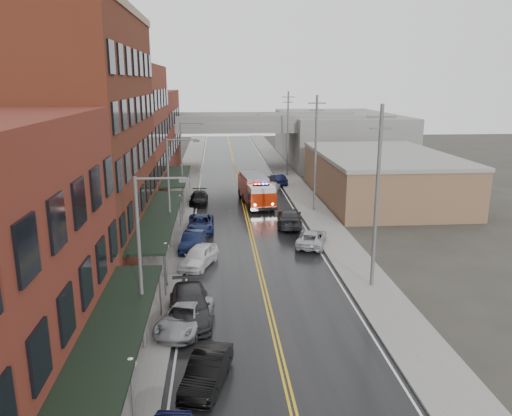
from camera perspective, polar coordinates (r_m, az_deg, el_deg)
road at (r=47.29m, az=-0.80°, el=-2.07°), size 11.00×160.00×0.02m
sidewalk_left at (r=47.37m, az=-9.66°, el=-2.16°), size 3.00×160.00×0.15m
sidewalk_right at (r=48.28m, az=7.88°, el=-1.78°), size 3.00×160.00×0.15m
curb_left at (r=47.25m, az=-7.66°, el=-2.13°), size 0.30×160.00×0.15m
curb_right at (r=47.96m, az=5.95°, el=-1.83°), size 0.30×160.00×0.15m
brick_building_b at (r=39.87m, az=-19.73°, el=7.23°), size 9.00×20.00×18.00m
brick_building_c at (r=57.02m, az=-15.16°, el=7.93°), size 9.00×15.00×15.00m
brick_building_far at (r=74.36m, az=-12.70°, el=8.29°), size 9.00×20.00×12.00m
tan_building at (r=59.44m, az=14.12°, el=3.36°), size 14.00×22.00×5.00m
right_far_block at (r=88.31m, az=9.25°, el=8.04°), size 18.00×30.00×8.00m
awning_0 at (r=22.33m, az=-16.17°, el=-13.90°), size 2.60×16.00×3.09m
awning_1 at (r=39.90m, az=-10.93°, el=-0.99°), size 2.60×18.00×3.09m
awning_2 at (r=56.90m, az=-9.09°, el=3.64°), size 2.60×13.00×3.09m
globe_lamp_0 at (r=20.77m, az=-14.04°, el=-18.21°), size 0.44×0.44×3.12m
globe_lamp_1 at (r=33.33m, az=-10.26°, el=-5.24°), size 0.44×0.44×3.12m
globe_lamp_2 at (r=46.72m, az=-8.67°, el=0.49°), size 0.44×0.44×3.12m
street_lamp_0 at (r=24.91m, az=-12.61°, el=-5.14°), size 2.64×0.22×9.00m
street_lamp_1 at (r=40.27m, az=-9.60°, el=2.43°), size 2.64×0.22×9.00m
street_lamp_2 at (r=55.98m, az=-8.25°, el=5.78°), size 2.64×0.22×9.00m
utility_pole_0 at (r=32.71m, az=13.66°, el=1.49°), size 1.80×0.24×12.00m
utility_pole_1 at (r=51.78m, az=6.82°, el=6.40°), size 1.80×0.24×12.00m
utility_pole_2 at (r=71.36m, az=3.66°, el=8.61°), size 1.80×0.24×12.00m
overpass at (r=77.68m, az=-2.42°, el=8.85°), size 40.00×10.00×7.50m
fire_truck at (r=55.16m, az=0.00°, el=2.12°), size 4.19×8.84×3.13m
parked_car_left_1 at (r=23.63m, az=-5.65°, el=-18.05°), size 2.55×4.55×1.42m
parked_car_left_2 at (r=28.50m, az=-8.16°, el=-12.18°), size 3.56×5.43×1.39m
parked_car_left_3 at (r=29.42m, az=-7.58°, el=-11.01°), size 2.77×5.81×1.63m
parked_car_left_4 at (r=37.28m, az=-6.57°, el=-5.49°), size 3.25×4.87×1.54m
parked_car_left_5 at (r=40.80m, az=-7.23°, el=-3.80°), size 2.21×4.67×1.48m
parked_car_left_6 at (r=45.87m, az=-6.33°, el=-1.78°), size 2.33×5.04×1.40m
parked_car_left_7 at (r=55.96m, az=-6.56°, el=1.14°), size 2.07×4.81×1.38m
parked_car_right_0 at (r=41.81m, az=6.35°, el=-3.43°), size 3.53×5.22×1.33m
parked_car_right_1 at (r=47.27m, az=3.83°, el=-1.08°), size 3.00×5.91×1.64m
parked_car_right_2 at (r=61.76m, az=1.90°, el=2.46°), size 2.63×4.25×1.35m
parked_car_right_3 at (r=66.10m, az=2.41°, el=3.27°), size 2.44×4.55×1.42m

